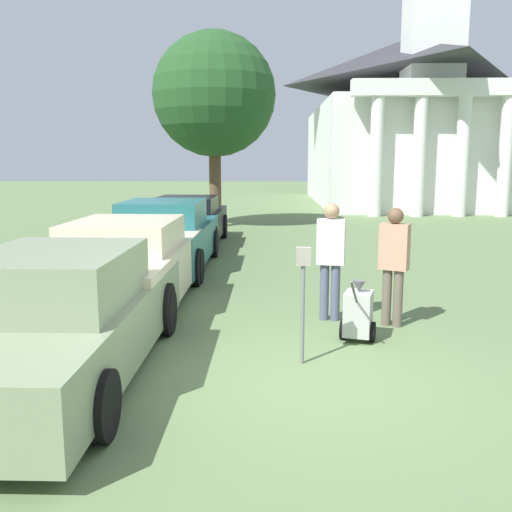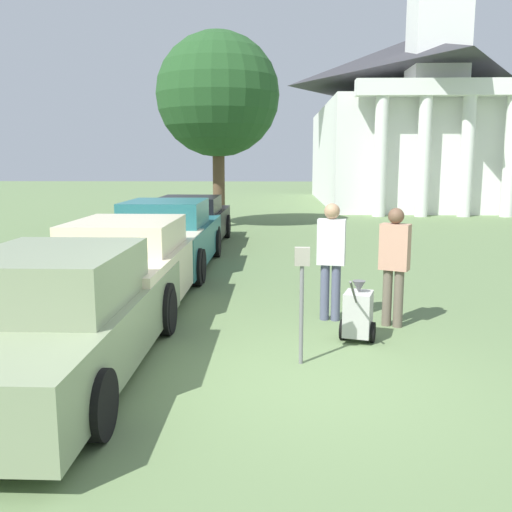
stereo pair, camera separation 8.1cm
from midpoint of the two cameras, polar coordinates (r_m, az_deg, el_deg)
ground_plane at (r=6.57m, az=5.05°, el=-12.47°), size 120.00×120.00×0.00m
parked_car_sage at (r=6.92m, az=-19.14°, el=-5.92°), size 2.01×5.10×1.49m
parked_car_cream at (r=9.83m, az=-12.85°, el=-0.91°), size 2.02×5.19×1.49m
parked_car_teal at (r=13.13m, az=-9.25°, el=1.85°), size 2.09×5.02×1.56m
parked_car_black at (r=16.67m, az=-7.00°, el=3.39°), size 2.03×5.19×1.42m
parking_meter at (r=6.85m, az=4.38°, el=-2.78°), size 0.18×0.09×1.44m
person_worker at (r=8.78m, az=7.22°, el=0.22°), size 0.45×0.30×1.82m
person_supervisor at (r=8.64m, az=13.36°, el=-0.31°), size 0.47×0.39×1.78m
equipment_cart at (r=7.97m, az=9.89°, el=-5.66°), size 0.53×1.00×1.00m
church at (r=34.04m, az=14.27°, el=13.96°), size 9.45×16.93×23.60m
shade_tree at (r=21.35m, az=-4.32°, el=15.74°), size 4.43×4.43×6.99m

